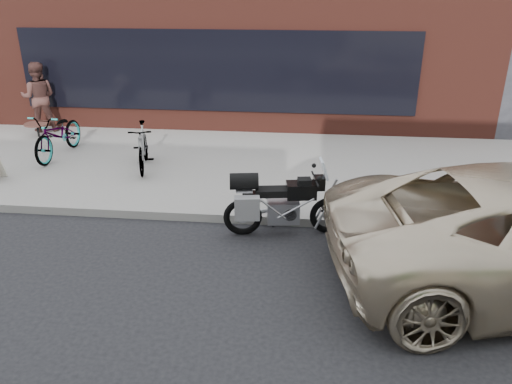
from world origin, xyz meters
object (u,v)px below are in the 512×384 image
(cafe_table, at_px, (37,124))
(cafe_patron_left, at_px, (39,97))
(bicycle_rear, at_px, (143,147))
(motorcycle, at_px, (278,203))
(bicycle_front, at_px, (59,134))

(cafe_table, height_order, cafe_patron_left, cafe_patron_left)
(bicycle_rear, relative_size, cafe_table, 2.62)
(motorcycle, height_order, bicycle_rear, motorcycle)
(bicycle_front, height_order, cafe_table, bicycle_front)
(cafe_patron_left, bearing_deg, bicycle_rear, 126.44)
(cafe_table, bearing_deg, bicycle_front, -47.01)
(motorcycle, xyz_separation_m, bicycle_front, (-5.07, 2.96, 0.11))
(bicycle_front, distance_m, cafe_table, 1.86)
(cafe_patron_left, bearing_deg, bicycle_front, 108.39)
(bicycle_rear, xyz_separation_m, cafe_table, (-3.37, 1.96, -0.16))
(bicycle_rear, bearing_deg, cafe_table, 136.27)
(cafe_table, xyz_separation_m, cafe_patron_left, (-0.14, 0.55, 0.56))
(motorcycle, height_order, cafe_table, motorcycle)
(bicycle_front, bearing_deg, cafe_patron_left, 128.68)
(bicycle_rear, height_order, cafe_patron_left, cafe_patron_left)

